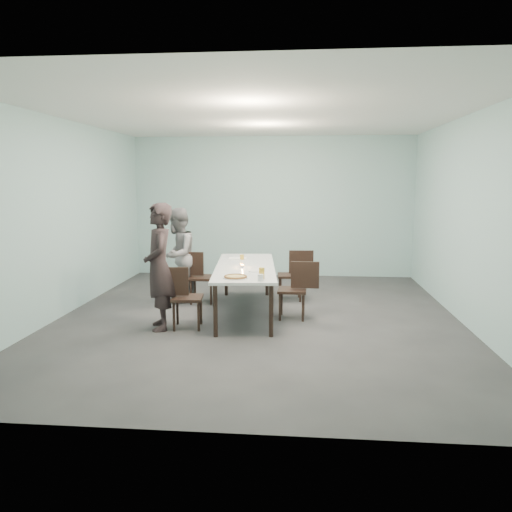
# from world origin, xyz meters

# --- Properties ---
(ground) EXTENTS (7.00, 7.00, 0.00)m
(ground) POSITION_xyz_m (0.00, 0.00, 0.00)
(ground) COLOR #333335
(ground) RESTS_ON ground
(room_shell) EXTENTS (6.02, 7.02, 3.01)m
(room_shell) POSITION_xyz_m (0.00, 0.00, 2.03)
(room_shell) COLOR #A0C8C9
(room_shell) RESTS_ON ground
(table) EXTENTS (1.14, 2.67, 0.75)m
(table) POSITION_xyz_m (-0.23, 0.28, 0.69)
(table) COLOR white
(table) RESTS_ON ground
(chair_near_left) EXTENTS (0.63, 0.46, 0.87)m
(chair_near_left) POSITION_xyz_m (-1.02, -0.60, 0.50)
(chair_near_left) COLOR black
(chair_near_left) RESTS_ON ground
(chair_far_left) EXTENTS (0.61, 0.42, 0.87)m
(chair_far_left) POSITION_xyz_m (-1.10, 0.88, 0.50)
(chair_far_left) COLOR black
(chair_far_left) RESTS_ON ground
(chair_near_right) EXTENTS (0.62, 0.43, 0.87)m
(chair_near_right) POSITION_xyz_m (0.59, 0.04, 0.50)
(chair_near_right) COLOR black
(chair_near_right) RESTS_ON ground
(chair_far_right) EXTENTS (0.63, 0.45, 0.87)m
(chair_far_right) POSITION_xyz_m (0.53, 1.23, 0.50)
(chair_far_right) COLOR black
(chair_far_right) RESTS_ON ground
(diner_near) EXTENTS (0.62, 0.75, 1.76)m
(diner_near) POSITION_xyz_m (-1.32, -0.66, 0.88)
(diner_near) COLOR black
(diner_near) RESTS_ON ground
(diner_far) EXTENTS (0.68, 0.83, 1.61)m
(diner_far) POSITION_xyz_m (-1.45, 0.92, 0.81)
(diner_far) COLOR gray
(diner_far) RESTS_ON ground
(pizza) EXTENTS (0.34, 0.34, 0.04)m
(pizza) POSITION_xyz_m (-0.24, -0.71, 0.77)
(pizza) COLOR white
(pizza) RESTS_ON table
(side_plate) EXTENTS (0.18, 0.18, 0.01)m
(side_plate) POSITION_xyz_m (-0.04, -0.17, 0.76)
(side_plate) COLOR white
(side_plate) RESTS_ON table
(beer_glass) EXTENTS (0.08, 0.08, 0.15)m
(beer_glass) POSITION_xyz_m (0.11, -0.71, 0.82)
(beer_glass) COLOR gold
(beer_glass) RESTS_ON table
(water_tumbler) EXTENTS (0.08, 0.08, 0.09)m
(water_tumbler) POSITION_xyz_m (0.11, -0.87, 0.80)
(water_tumbler) COLOR silver
(water_tumbler) RESTS_ON table
(tealight) EXTENTS (0.06, 0.06, 0.05)m
(tealight) POSITION_xyz_m (-0.25, 0.11, 0.77)
(tealight) COLOR silver
(tealight) RESTS_ON table
(amber_tumbler) EXTENTS (0.07, 0.07, 0.08)m
(amber_tumbler) POSITION_xyz_m (-0.35, 0.92, 0.79)
(amber_tumbler) COLOR gold
(amber_tumbler) RESTS_ON table
(menu) EXTENTS (0.32, 0.25, 0.01)m
(menu) POSITION_xyz_m (-0.44, 1.03, 0.75)
(menu) COLOR silver
(menu) RESTS_ON table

